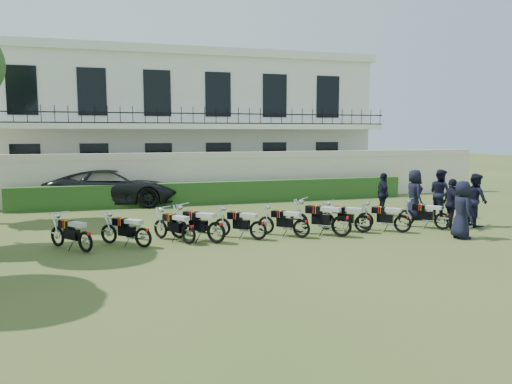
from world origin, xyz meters
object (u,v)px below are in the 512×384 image
(motorcycle_7, at_px, (363,219))
(motorcycle_9, at_px, (443,217))
(motorcycle_5, at_px, (302,224))
(suv, at_px, (114,187))
(motorcycle_1, at_px, (143,233))
(officer_3, at_px, (414,195))
(motorcycle_0, at_px, (85,237))
(officer_5, at_px, (383,194))
(motorcycle_6, at_px, (342,221))
(officer_4, at_px, (440,193))
(officer_1, at_px, (475,200))
(motorcycle_3, at_px, (216,227))
(motorcycle_8, at_px, (403,219))
(motorcycle_2, at_px, (188,229))
(motorcycle_4, at_px, (258,226))
(officer_2, at_px, (452,204))
(officer_0, at_px, (462,210))

(motorcycle_7, relative_size, motorcycle_9, 0.98)
(motorcycle_5, bearing_deg, suv, 75.24)
(motorcycle_1, distance_m, officer_3, 10.18)
(motorcycle_0, distance_m, motorcycle_5, 6.24)
(motorcycle_0, bearing_deg, officer_5, -22.76)
(motorcycle_6, relative_size, officer_4, 0.86)
(motorcycle_5, distance_m, officer_1, 6.49)
(motorcycle_3, xyz_separation_m, suv, (-2.68, 9.03, 0.31))
(motorcycle_6, height_order, officer_4, officer_4)
(motorcycle_5, distance_m, motorcycle_8, 3.41)
(motorcycle_2, bearing_deg, officer_5, -14.61)
(motorcycle_5, bearing_deg, motorcycle_1, 134.25)
(officer_3, bearing_deg, motorcycle_0, 108.51)
(motorcycle_8, bearing_deg, motorcycle_4, 130.11)
(motorcycle_3, bearing_deg, officer_4, -32.49)
(officer_4, relative_size, officer_5, 1.10)
(motorcycle_0, height_order, motorcycle_2, motorcycle_0)
(motorcycle_1, xyz_separation_m, motorcycle_7, (6.91, 0.11, 0.01))
(motorcycle_8, height_order, motorcycle_9, motorcycle_8)
(officer_4, bearing_deg, officer_1, 173.64)
(motorcycle_8, distance_m, officer_2, 2.08)
(motorcycle_0, height_order, motorcycle_5, motorcycle_0)
(officer_0, bearing_deg, motorcycle_1, 91.53)
(motorcycle_5, distance_m, officer_5, 5.48)
(officer_0, relative_size, officer_4, 0.96)
(motorcycle_9, distance_m, officer_0, 1.33)
(motorcycle_1, xyz_separation_m, motorcycle_9, (9.66, -0.20, -0.00))
(motorcycle_0, xyz_separation_m, officer_4, (12.72, 2.16, 0.46))
(officer_3, distance_m, officer_5, 1.23)
(motorcycle_3, bearing_deg, officer_3, -31.33)
(motorcycle_5, bearing_deg, officer_5, -12.37)
(suv, height_order, officer_5, officer_5)
(officer_1, bearing_deg, officer_4, 8.95)
(motorcycle_3, distance_m, motorcycle_7, 4.84)
(motorcycle_3, distance_m, officer_1, 9.14)
(motorcycle_5, relative_size, officer_0, 0.75)
(motorcycle_1, height_order, officer_1, officer_1)
(motorcycle_6, distance_m, officer_4, 5.74)
(officer_4, bearing_deg, suv, 53.31)
(motorcycle_0, bearing_deg, officer_4, -29.01)
(motorcycle_9, bearing_deg, motorcycle_2, 138.77)
(motorcycle_8, bearing_deg, motorcycle_9, -44.83)
(motorcycle_0, relative_size, motorcycle_4, 1.06)
(motorcycle_9, distance_m, officer_5, 3.18)
(motorcycle_5, distance_m, suv, 10.50)
(officer_4, bearing_deg, motorcycle_8, 120.13)
(motorcycle_9, xyz_separation_m, officer_4, (1.54, 2.22, 0.47))
(motorcycle_7, relative_size, motorcycle_8, 1.05)
(motorcycle_9, height_order, officer_0, officer_0)
(motorcycle_6, bearing_deg, motorcycle_7, -25.20)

